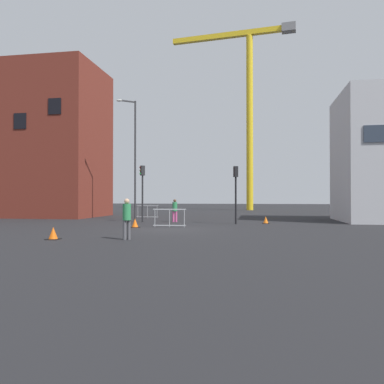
# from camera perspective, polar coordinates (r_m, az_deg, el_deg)

# --- Properties ---
(ground) EXTENTS (160.00, 160.00, 0.00)m
(ground) POSITION_cam_1_polar(r_m,az_deg,el_deg) (20.91, -3.36, -5.61)
(ground) COLOR black
(brick_building) EXTENTS (10.18, 7.47, 13.43)m
(brick_building) POSITION_cam_1_polar(r_m,az_deg,el_deg) (37.69, -21.01, 6.84)
(brick_building) COLOR maroon
(brick_building) RESTS_ON ground
(construction_crane) EXTENTS (17.05, 3.06, 24.73)m
(construction_crane) POSITION_cam_1_polar(r_m,az_deg,el_deg) (54.53, 8.18, 14.58)
(construction_crane) COLOR yellow
(construction_crane) RESTS_ON ground
(streetlamp_tall) EXTENTS (1.30, 1.00, 9.26)m
(streetlamp_tall) POSITION_cam_1_polar(r_m,az_deg,el_deg) (30.27, -8.69, 5.90)
(streetlamp_tall) COLOR #2D2D30
(streetlamp_tall) RESTS_ON ground
(traffic_light_verge) EXTENTS (0.34, 0.39, 3.78)m
(traffic_light_verge) POSITION_cam_1_polar(r_m,az_deg,el_deg) (25.26, 6.51, 1.03)
(traffic_light_verge) COLOR black
(traffic_light_verge) RESTS_ON ground
(traffic_light_corner) EXTENTS (0.37, 0.36, 4.00)m
(traffic_light_corner) POSITION_cam_1_polar(r_m,az_deg,el_deg) (27.42, -7.38, 1.17)
(traffic_light_corner) COLOR #232326
(traffic_light_corner) RESTS_ON ground
(pedestrian_walking) EXTENTS (0.34, 0.34, 1.62)m
(pedestrian_walking) POSITION_cam_1_polar(r_m,az_deg,el_deg) (27.28, -2.57, -2.51)
(pedestrian_walking) COLOR #D14C8C
(pedestrian_walking) RESTS_ON ground
(pedestrian_waiting) EXTENTS (0.34, 0.34, 1.71)m
(pedestrian_waiting) POSITION_cam_1_polar(r_m,az_deg,el_deg) (16.17, -9.66, -3.50)
(pedestrian_waiting) COLOR #4C4C51
(pedestrian_waiting) RESTS_ON ground
(safety_barrier_rear) EXTENTS (1.93, 0.25, 1.08)m
(safety_barrier_rear) POSITION_cam_1_polar(r_m,az_deg,el_deg) (22.63, -3.35, -3.81)
(safety_barrier_rear) COLOR #9EA0A5
(safety_barrier_rear) RESTS_ON ground
(safety_barrier_front) EXTENTS (1.88, 0.12, 1.08)m
(safety_barrier_front) POSITION_cam_1_polar(r_m,az_deg,el_deg) (32.59, -6.64, -2.87)
(safety_barrier_front) COLOR #9EA0A5
(safety_barrier_front) RESTS_ON ground
(traffic_cone_striped) EXTENTS (0.51, 0.51, 0.52)m
(traffic_cone_striped) POSITION_cam_1_polar(r_m,az_deg,el_deg) (22.58, -8.47, -4.64)
(traffic_cone_striped) COLOR black
(traffic_cone_striped) RESTS_ON ground
(traffic_cone_orange) EXTENTS (0.52, 0.52, 0.52)m
(traffic_cone_orange) POSITION_cam_1_polar(r_m,az_deg,el_deg) (17.09, -19.92, -5.85)
(traffic_cone_orange) COLOR black
(traffic_cone_orange) RESTS_ON ground
(traffic_cone_on_verge) EXTENTS (0.47, 0.47, 0.47)m
(traffic_cone_on_verge) POSITION_cam_1_polar(r_m,az_deg,el_deg) (26.13, 10.89, -4.15)
(traffic_cone_on_verge) COLOR black
(traffic_cone_on_verge) RESTS_ON ground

